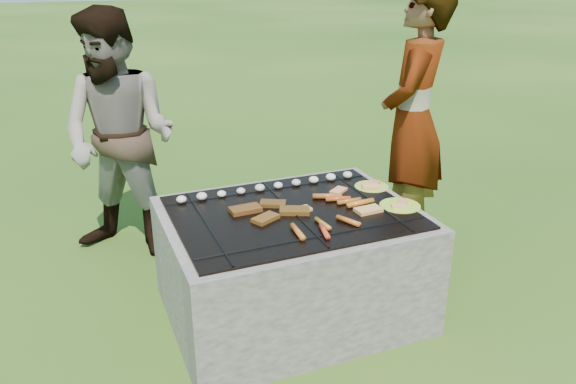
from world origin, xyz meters
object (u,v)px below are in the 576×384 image
at_px(plate_near, 400,206).
at_px(cook, 413,121).
at_px(plate_far, 372,187).
at_px(bystander, 120,138).
at_px(fire_pit, 291,267).

distance_m(plate_near, cook, 0.83).
bearing_deg(plate_near, plate_far, 90.27).
bearing_deg(plate_far, bystander, 144.17).
bearing_deg(bystander, fire_pit, -18.36).
bearing_deg(fire_pit, bystander, 123.93).
xyz_separation_m(plate_far, cook, (0.48, 0.34, 0.26)).
xyz_separation_m(fire_pit, cook, (1.04, 0.48, 0.58)).
height_order(cook, bystander, cook).
xyz_separation_m(plate_far, plate_near, (0.00, -0.30, -0.00)).
relative_size(fire_pit, bystander, 0.82).
bearing_deg(plate_far, cook, 34.92).
relative_size(plate_far, bystander, 0.16).
bearing_deg(fire_pit, plate_far, 14.65).
xyz_separation_m(plate_near, bystander, (-1.28, 1.22, 0.18)).
height_order(fire_pit, bystander, bystander).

